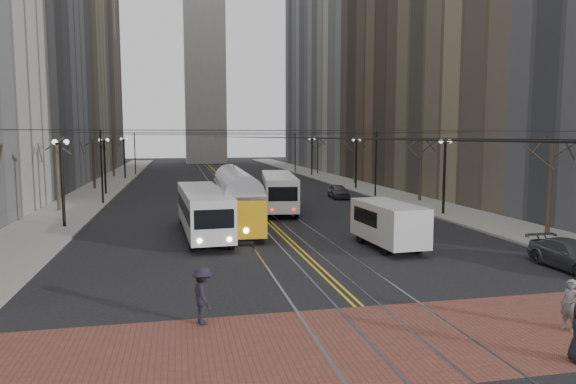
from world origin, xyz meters
name	(u,v)px	position (x,y,z in m)	size (l,w,h in m)	color
ground	(350,298)	(0.00, 0.00, 0.00)	(260.00, 260.00, 0.00)	black
sidewalk_left	(102,188)	(-15.00, 45.00, 0.07)	(5.00, 140.00, 0.15)	gray
sidewalk_right	(347,183)	(15.00, 45.00, 0.07)	(5.00, 140.00, 0.15)	gray
crosswalk_band	(394,339)	(0.00, -4.00, 0.01)	(25.00, 6.00, 0.01)	brown
streetcar_rails	(231,186)	(0.00, 45.00, 0.00)	(4.80, 130.00, 0.02)	gray
centre_lines	(231,186)	(0.00, 45.00, 0.01)	(0.42, 130.00, 0.01)	gold
building_left_far	(71,61)	(-25.50, 86.00, 20.00)	(16.00, 20.00, 40.00)	brown
building_right_mid	(422,53)	(25.50, 46.00, 17.00)	(16.00, 20.00, 34.00)	brown
building_right_midfar	(380,17)	(27.50, 66.00, 26.00)	(20.00, 20.00, 52.00)	#A2A198
building_right_far	(333,69)	(25.50, 86.00, 20.00)	(16.00, 20.00, 40.00)	slate
clock_tower	(203,2)	(0.00, 102.00, 35.96)	(12.00, 12.00, 66.00)	#B2AFA5
lamp_posts	(248,172)	(0.00, 28.75, 2.80)	(27.60, 57.20, 5.60)	black
street_trees	(240,168)	(0.00, 35.25, 2.80)	(31.68, 53.28, 5.60)	#382D23
trolley_wires	(240,159)	(0.00, 34.83, 3.77)	(25.96, 120.00, 6.60)	black
transit_bus	(203,213)	(-4.82, 13.68, 1.42)	(2.37, 11.37, 2.84)	silver
streetcar	(236,204)	(-2.50, 16.32, 1.51)	(2.38, 12.81, 3.02)	orange
rear_bus	(279,192)	(1.80, 23.42, 1.47)	(2.45, 11.29, 2.95)	white
cargo_van	(388,226)	(4.86, 7.90, 1.24)	(2.15, 5.58, 2.47)	silver
sedan_grey	(338,191)	(9.12, 30.18, 0.68)	(1.60, 3.97, 1.35)	#44484D
sedan_silver	(269,182)	(4.00, 40.65, 0.78)	(1.65, 4.74, 1.56)	#929499
sedan_parked	(572,255)	(11.26, 1.88, 0.67)	(1.86, 4.59, 1.33)	#3F4246
pedestrian_b	(570,305)	(5.65, -4.49, 0.83)	(0.59, 0.39, 1.63)	slate
pedestrian_d	(203,295)	(-5.54, -1.50, 0.96)	(1.22, 0.70, 1.89)	black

